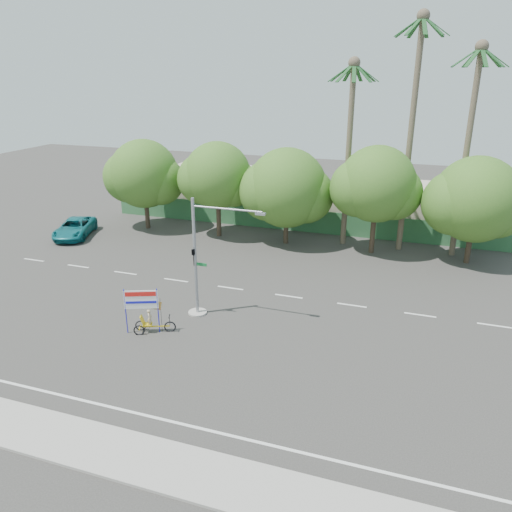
% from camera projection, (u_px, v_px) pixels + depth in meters
% --- Properties ---
extents(ground, '(120.00, 120.00, 0.00)m').
position_uv_depth(ground, '(209.00, 355.00, 25.23)').
color(ground, '#33302D').
rests_on(ground, ground).
extents(sidewalk_near, '(50.00, 2.40, 0.12)m').
position_uv_depth(sidewalk_near, '(127.00, 455.00, 18.57)').
color(sidewalk_near, gray).
rests_on(sidewalk_near, ground).
extents(fence, '(38.00, 0.08, 2.00)m').
position_uv_depth(fence, '(308.00, 221.00, 43.94)').
color(fence, '#336B3D').
rests_on(fence, ground).
extents(building_left, '(12.00, 8.00, 4.00)m').
position_uv_depth(building_left, '(222.00, 191.00, 50.59)').
color(building_left, beige).
rests_on(building_left, ground).
extents(building_right, '(14.00, 8.00, 3.60)m').
position_uv_depth(building_right, '(405.00, 207.00, 45.23)').
color(building_right, beige).
rests_on(building_right, ground).
extents(tree_far_left, '(7.14, 6.00, 7.96)m').
position_uv_depth(tree_far_left, '(144.00, 176.00, 43.76)').
color(tree_far_left, '#473828').
rests_on(tree_far_left, ground).
extents(tree_left, '(6.66, 5.60, 8.07)m').
position_uv_depth(tree_left, '(217.00, 178.00, 41.54)').
color(tree_left, '#473828').
rests_on(tree_left, ground).
extents(tree_center, '(7.62, 6.40, 7.85)m').
position_uv_depth(tree_center, '(286.00, 190.00, 39.94)').
color(tree_center, '#473828').
rests_on(tree_center, ground).
extents(tree_right, '(6.90, 5.80, 8.36)m').
position_uv_depth(tree_right, '(376.00, 187.00, 37.55)').
color(tree_right, '#473828').
rests_on(tree_right, ground).
extents(tree_far_right, '(7.38, 6.20, 7.94)m').
position_uv_depth(tree_far_right, '(475.00, 202.00, 35.65)').
color(tree_far_right, '#473828').
rests_on(tree_far_right, ground).
extents(palm_tall, '(3.73, 3.79, 17.45)m').
position_uv_depth(palm_tall, '(413.00, 114.00, 36.43)').
color(palm_tall, '#70604C').
rests_on(palm_tall, ground).
extents(palm_mid, '(3.73, 3.79, 15.45)m').
position_uv_depth(palm_mid, '(469.00, 131.00, 35.59)').
color(palm_mid, '#70604C').
rests_on(palm_mid, ground).
extents(palm_short, '(3.73, 3.79, 14.45)m').
position_uv_depth(palm_short, '(350.00, 134.00, 38.35)').
color(palm_short, '#70604C').
rests_on(palm_short, ground).
extents(traffic_signal, '(4.72, 1.10, 7.00)m').
position_uv_depth(traffic_signal, '(200.00, 268.00, 28.40)').
color(traffic_signal, gray).
rests_on(traffic_signal, ground).
extents(trike_billboard, '(2.52, 1.22, 2.64)m').
position_uv_depth(trike_billboard, '(147.00, 315.00, 27.03)').
color(trike_billboard, black).
rests_on(trike_billboard, ground).
extents(pickup_truck, '(4.18, 6.01, 1.52)m').
position_uv_depth(pickup_truck, '(75.00, 228.00, 42.85)').
color(pickup_truck, '#106B73').
rests_on(pickup_truck, ground).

